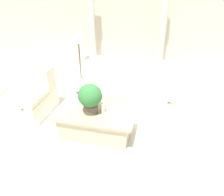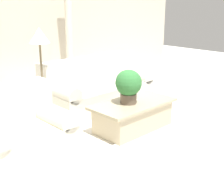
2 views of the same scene
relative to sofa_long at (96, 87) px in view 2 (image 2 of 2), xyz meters
The scene contains 9 objects.
ground_plane 1.06m from the sofa_long, 107.10° to the right, with size 16.00×16.00×0.00m, color silver.
wall_back 2.38m from the sofa_long, 98.36° to the left, with size 10.00×0.06×3.20m.
sofa_long is the anchor object (origin of this frame).
loveseat 2.29m from the sofa_long, 157.69° to the right, with size 1.21×0.98×0.90m.
coffee_table 1.38m from the sofa_long, 106.18° to the right, with size 1.37×0.70×0.44m.
potted_plant 1.42m from the sofa_long, 109.89° to the right, with size 0.41×0.41×0.53m.
pillar_candle 1.28m from the sofa_long, 101.93° to the right, with size 0.09×0.09×0.17m.
floor_lamp 1.49m from the sofa_long, behind, with size 0.34×0.34×1.54m.
column_right 1.89m from the sofa_long, 70.39° to the left, with size 0.23×0.23×2.27m.
Camera 2 is at (-3.51, -3.45, 1.96)m, focal length 50.00 mm.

